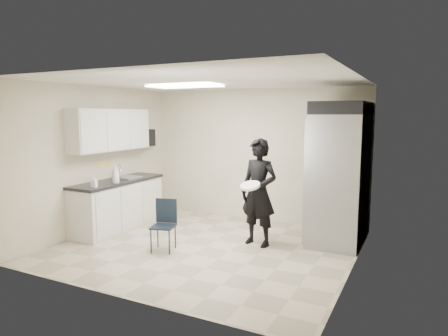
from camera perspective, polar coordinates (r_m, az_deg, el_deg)
The scene contains 21 objects.
floor at distance 6.51m, azimuth -2.68°, elevation -11.18°, with size 4.50×4.50×0.00m, color tan.
ceiling at distance 6.18m, azimuth -2.83°, elevation 12.27°, with size 4.50×4.50×0.00m, color silver.
back_wall at distance 8.01m, azimuth 4.26°, elevation 1.89°, with size 4.50×4.50×0.00m, color beige.
left_wall at distance 7.57m, azimuth -17.78°, elevation 1.21°, with size 4.00×4.00×0.00m, color beige.
right_wall at distance 5.49m, azimuth 18.20°, elevation -1.13°, with size 4.00×4.00×0.00m, color beige.
ceiling_panel at distance 6.83m, azimuth -5.63°, elevation 11.55°, with size 1.20×0.60×0.02m, color white.
lower_counter at distance 7.65m, azimuth -14.85°, elevation -5.22°, with size 0.60×1.90×0.86m, color silver.
countertop at distance 7.57m, azimuth -14.97°, elevation -1.86°, with size 0.64×1.95×0.05m, color black.
sink at distance 7.74m, azimuth -13.63°, elevation -1.71°, with size 0.42×0.40×0.14m, color gray.
faucet at distance 7.85m, azimuth -14.78°, elevation -0.52°, with size 0.02×0.02×0.24m, color silver.
upper_cabinets at distance 7.56m, azimuth -15.93°, elevation 5.27°, with size 0.35×1.80×0.75m, color silver.
towel_dispenser at distance 8.49m, azimuth -10.96°, elevation 4.27°, with size 0.22×0.30×0.35m, color black.
notice_sticker_left at distance 7.65m, azimuth -17.21°, elevation 0.69°, with size 0.00×0.12×0.07m, color yellow.
notice_sticker_right at distance 7.79m, azimuth -16.18°, elevation 0.56°, with size 0.00×0.12×0.07m, color yellow.
commercial_fridge at distance 6.84m, azimuth 16.21°, elevation -1.50°, with size 0.80×1.35×2.10m, color gray.
fridge_compressor at distance 6.76m, azimuth 16.58°, elevation 8.18°, with size 0.80×1.35×0.20m, color black.
folding_chair at distance 6.28m, azimuth -8.69°, elevation -8.28°, with size 0.34×0.34×0.77m, color black.
man_tuxedo at distance 6.42m, azimuth 4.98°, elevation -3.48°, with size 0.63×0.42×1.73m, color black.
bucket_lid at distance 6.19m, azimuth 3.77°, elevation -2.54°, with size 0.31×0.31×0.04m, color white.
soap_bottle_a at distance 7.20m, azimuth -15.21°, elevation -0.87°, with size 0.12×0.12×0.32m, color white.
soap_bottle_b at distance 6.90m, azimuth -18.07°, elevation -1.89°, with size 0.08×0.08×0.18m, color #AAA8B4.
Camera 1 is at (3.02, -5.37, 2.10)m, focal length 32.00 mm.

